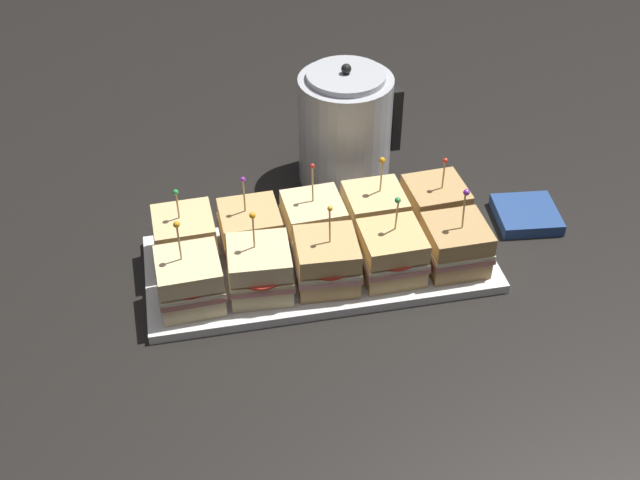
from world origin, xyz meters
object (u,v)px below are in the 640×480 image
sandwich_front_left (260,270)px  sandwich_front_center (326,262)px  sandwich_front_far_left (190,281)px  sandwich_front_far_right (455,245)px  sandwich_back_right (374,213)px  sandwich_back_left (250,230)px  serving_platter (320,264)px  napkin_stack (526,215)px  sandwich_back_center (315,221)px  sandwich_back_far_right (435,206)px  sandwich_front_right (391,253)px  sandwich_back_far_left (185,238)px  kettle_steel (345,128)px

sandwich_front_left → sandwich_front_center: size_ratio=1.00×
sandwich_front_far_left → sandwich_front_left: 0.12m
sandwich_front_far_right → sandwich_back_right: (-0.12, 0.12, 0.00)m
sandwich_back_right → sandwich_back_left: bearing=-179.5°
serving_platter → napkin_stack: size_ratio=4.83×
sandwich_back_center → sandwich_back_far_right: (0.23, -0.00, 0.00)m
serving_platter → napkin_stack: (0.43, 0.06, 0.00)m
sandwich_front_center → sandwich_back_center: (0.00, 0.12, -0.00)m
sandwich_front_left → sandwich_back_left: sandwich_front_left is taller
sandwich_front_right → napkin_stack: bearing=20.9°
serving_platter → sandwich_back_right: sandwich_back_right is taller
sandwich_back_left → sandwich_back_far_right: bearing=0.2°
sandwich_front_center → sandwich_front_far_right: size_ratio=0.99×
sandwich_back_far_left → sandwich_front_far_left: bearing=-90.1°
sandwich_back_center → napkin_stack: sandwich_back_center is taller
sandwich_back_left → sandwich_back_right: size_ratio=0.98×
sandwich_front_far_right → napkin_stack: sandwich_front_far_right is taller
sandwich_front_far_left → sandwich_back_center: (0.24, 0.12, -0.00)m
sandwich_front_right → sandwich_front_far_right: sandwich_front_far_right is taller
sandwich_front_far_right → kettle_steel: bearing=110.7°
sandwich_front_left → sandwich_back_far_left: 0.16m
sandwich_front_right → kettle_steel: (-0.01, 0.34, 0.06)m
sandwich_back_right → sandwich_back_center: bearing=179.5°
napkin_stack → sandwich_front_right: bearing=-159.1°
sandwich_back_left → sandwich_back_right: 0.23m
sandwich_back_far_right → kettle_steel: 0.26m
sandwich_front_far_left → sandwich_front_left: bearing=2.0°
sandwich_front_right → sandwich_back_far_right: (0.12, 0.12, -0.00)m
sandwich_front_center → napkin_stack: size_ratio=1.27×
sandwich_front_right → sandwich_back_right: 0.12m
sandwich_back_far_right → napkin_stack: size_ratio=1.20×
serving_platter → sandwich_back_far_left: bearing=166.6°
sandwich_front_far_left → sandwich_back_right: bearing=18.8°
sandwich_front_far_right → sandwich_back_far_left: bearing=166.4°
sandwich_front_center → sandwich_back_right: 0.17m
sandwich_front_center → sandwich_front_far_right: bearing=0.2°
sandwich_front_right → sandwich_back_center: size_ratio=0.96×
sandwich_front_center → sandwich_front_right: size_ratio=1.03×
sandwich_front_far_right → kettle_steel: 0.36m
sandwich_front_center → sandwich_back_far_left: size_ratio=1.08×
sandwich_front_far_left → sandwich_front_center: (0.24, 0.00, -0.00)m
sandwich_front_center → sandwich_front_right: sandwich_front_center is taller
sandwich_back_center → sandwich_back_far_right: size_ratio=1.07×
sandwich_back_far_right → kettle_steel: kettle_steel is taller
sandwich_back_far_left → sandwich_front_center: bearing=-26.0°
sandwich_front_right → napkin_stack: (0.31, 0.12, -0.05)m
kettle_steel → sandwich_front_far_left: bearing=-135.6°
sandwich_back_right → sandwich_back_far_left: bearing=-179.5°
sandwich_back_far_left → sandwich_back_far_right: bearing=0.3°
serving_platter → napkin_stack: 0.43m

